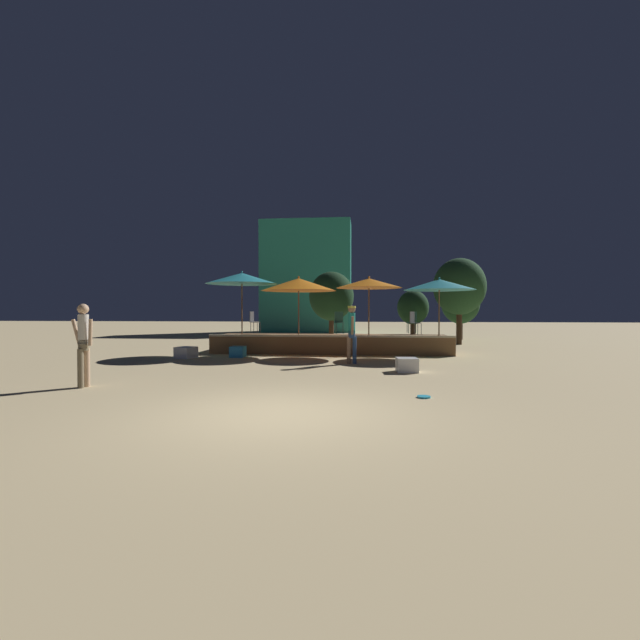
{
  "coord_description": "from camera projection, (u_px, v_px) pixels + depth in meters",
  "views": [
    {
      "loc": [
        1.39,
        -6.95,
        1.7
      ],
      "look_at": [
        0.0,
        6.6,
        1.41
      ],
      "focal_mm": 24.0,
      "sensor_mm": 36.0,
      "label": 1
    }
  ],
  "objects": [
    {
      "name": "ground_plane",
      "position": [
        279.0,
        413.0,
        7.09
      ],
      "size": [
        120.0,
        120.0,
        0.0
      ],
      "primitive_type": "plane",
      "color": "#D1B784"
    },
    {
      "name": "wooden_deck",
      "position": [
        331.0,
        344.0,
        17.57
      ],
      "size": [
        9.48,
        2.46,
        0.77
      ],
      "color": "brown",
      "rests_on": "ground"
    },
    {
      "name": "patio_umbrella_0",
      "position": [
        299.0,
        285.0,
        16.67
      ],
      "size": [
        2.94,
        2.94,
        3.06
      ],
      "color": "brown",
      "rests_on": "ground"
    },
    {
      "name": "patio_umbrella_1",
      "position": [
        439.0,
        285.0,
        15.97
      ],
      "size": [
        2.66,
        2.66,
        2.97
      ],
      "color": "brown",
      "rests_on": "ground"
    },
    {
      "name": "patio_umbrella_2",
      "position": [
        242.0,
        278.0,
        16.85
      ],
      "size": [
        2.81,
        2.81,
        3.28
      ],
      "color": "brown",
      "rests_on": "ground"
    },
    {
      "name": "patio_umbrella_3",
      "position": [
        369.0,
        283.0,
        16.46
      ],
      "size": [
        2.52,
        2.52,
        3.04
      ],
      "color": "brown",
      "rests_on": "ground"
    },
    {
      "name": "cube_seat_0",
      "position": [
        186.0,
        352.0,
        15.4
      ],
      "size": [
        0.76,
        0.76,
        0.4
      ],
      "rotation": [
        0.0,
        0.0,
        -0.31
      ],
      "color": "white",
      "rests_on": "ground"
    },
    {
      "name": "cube_seat_1",
      "position": [
        407.0,
        365.0,
        11.89
      ],
      "size": [
        0.6,
        0.6,
        0.39
      ],
      "rotation": [
        0.0,
        0.0,
        0.07
      ],
      "color": "white",
      "rests_on": "ground"
    },
    {
      "name": "cube_seat_2",
      "position": [
        238.0,
        352.0,
        15.69
      ],
      "size": [
        0.51,
        0.51,
        0.4
      ],
      "rotation": [
        0.0,
        0.0,
        -0.01
      ],
      "color": "#2D9EDB",
      "rests_on": "ground"
    },
    {
      "name": "person_0",
      "position": [
        352.0,
        330.0,
        13.74
      ],
      "size": [
        0.31,
        0.6,
        1.87
      ],
      "rotation": [
        0.0,
        0.0,
        3.28
      ],
      "color": "#2D4C7F",
      "rests_on": "ground"
    },
    {
      "name": "person_1",
      "position": [
        83.0,
        341.0,
        9.47
      ],
      "size": [
        0.54,
        0.31,
        1.86
      ],
      "rotation": [
        0.0,
        0.0,
        1.45
      ],
      "color": "#72664C",
      "rests_on": "ground"
    },
    {
      "name": "bistro_chair_0",
      "position": [
        253.0,
        320.0,
        18.13
      ],
      "size": [
        0.41,
        0.41,
        0.9
      ],
      "rotation": [
        0.0,
        0.0,
        1.4
      ],
      "color": "#47474C",
      "rests_on": "wooden_deck"
    },
    {
      "name": "bistro_chair_1",
      "position": [
        414.0,
        320.0,
        17.85
      ],
      "size": [
        0.4,
        0.4,
        0.9
      ],
      "rotation": [
        0.0,
        0.0,
        4.8
      ],
      "color": "#1E4C47",
      "rests_on": "wooden_deck"
    },
    {
      "name": "bistro_chair_2",
      "position": [
        339.0,
        320.0,
        17.53
      ],
      "size": [
        0.42,
        0.42,
        0.9
      ],
      "rotation": [
        0.0,
        0.0,
        0.22
      ],
      "color": "#1E4C47",
      "rests_on": "wooden_deck"
    },
    {
      "name": "bistro_chair_3",
      "position": [
        414.0,
        321.0,
        16.76
      ],
      "size": [
        0.47,
        0.47,
        0.9
      ],
      "rotation": [
        0.0,
        0.0,
        0.99
      ],
      "color": "#47474C",
      "rests_on": "wooden_deck"
    },
    {
      "name": "frisbee_disc",
      "position": [
        424.0,
        397.0,
        8.36
      ],
      "size": [
        0.26,
        0.26,
        0.03
      ],
      "color": "#33B2D8",
      "rests_on": "ground"
    },
    {
      "name": "background_tree_0",
      "position": [
        413.0,
        308.0,
        23.1
      ],
      "size": [
        1.68,
        1.68,
        2.82
      ],
      "color": "#3D2B1C",
      "rests_on": "ground"
    },
    {
      "name": "background_tree_1",
      "position": [
        460.0,
        303.0,
        25.43
      ],
      "size": [
        2.23,
        2.23,
        3.39
      ],
      "color": "#3D2B1C",
      "rests_on": "ground"
    },
    {
      "name": "background_tree_2",
      "position": [
        331.0,
        296.0,
        23.58
      ],
      "size": [
        2.46,
        2.46,
        3.87
      ],
      "color": "#3D2B1C",
      "rests_on": "ground"
    },
    {
      "name": "background_tree_3",
      "position": [
        459.0,
        287.0,
        21.52
      ],
      "size": [
        2.59,
        2.59,
        4.36
      ],
      "color": "#3D2B1C",
      "rests_on": "ground"
    },
    {
      "name": "distant_building",
      "position": [
        307.0,
        277.0,
        34.83
      ],
      "size": [
        7.19,
        3.13,
        8.94
      ],
      "color": "teal",
      "rests_on": "ground"
    }
  ]
}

